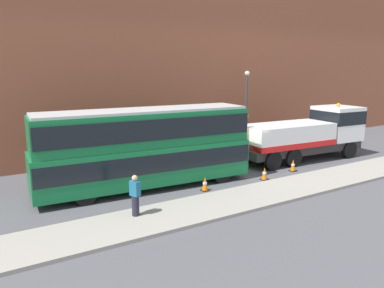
{
  "coord_description": "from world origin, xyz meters",
  "views": [
    {
      "loc": [
        -13.68,
        -17.03,
        6.07
      ],
      "look_at": [
        -3.38,
        -0.13,
        2.0
      ],
      "focal_mm": 34.85,
      "sensor_mm": 36.0,
      "label": 1
    }
  ],
  "objects_px": {
    "double_decker_bus": "(145,145)",
    "traffic_cone_near_truck": "(293,166)",
    "recovery_tow_truck": "(307,133)",
    "traffic_cone_near_bus": "(205,184)",
    "traffic_cone_midway": "(264,174)",
    "pedestrian_onlooker": "(135,196)",
    "street_lamp": "(246,103)"
  },
  "relations": [
    {
      "from": "traffic_cone_near_truck",
      "to": "street_lamp",
      "type": "relative_size",
      "value": 0.12
    },
    {
      "from": "traffic_cone_near_bus",
      "to": "recovery_tow_truck",
      "type": "bearing_deg",
      "value": 11.69
    },
    {
      "from": "double_decker_bus",
      "to": "traffic_cone_midway",
      "type": "relative_size",
      "value": 15.5
    },
    {
      "from": "recovery_tow_truck",
      "to": "traffic_cone_midway",
      "type": "xyz_separation_m",
      "value": [
        -5.66,
        -2.13,
        -1.42
      ]
    },
    {
      "from": "traffic_cone_near_truck",
      "to": "traffic_cone_midway",
      "type": "bearing_deg",
      "value": -170.55
    },
    {
      "from": "pedestrian_onlooker",
      "to": "traffic_cone_near_truck",
      "type": "height_order",
      "value": "pedestrian_onlooker"
    },
    {
      "from": "recovery_tow_truck",
      "to": "traffic_cone_near_bus",
      "type": "bearing_deg",
      "value": -164.49
    },
    {
      "from": "traffic_cone_near_bus",
      "to": "traffic_cone_midway",
      "type": "xyz_separation_m",
      "value": [
        3.8,
        -0.17,
        0.0
      ]
    },
    {
      "from": "street_lamp",
      "to": "traffic_cone_near_bus",
      "type": "bearing_deg",
      "value": -140.59
    },
    {
      "from": "traffic_cone_near_truck",
      "to": "street_lamp",
      "type": "height_order",
      "value": "street_lamp"
    },
    {
      "from": "pedestrian_onlooker",
      "to": "traffic_cone_near_bus",
      "type": "relative_size",
      "value": 2.38
    },
    {
      "from": "recovery_tow_truck",
      "to": "double_decker_bus",
      "type": "bearing_deg",
      "value": -176.33
    },
    {
      "from": "pedestrian_onlooker",
      "to": "traffic_cone_near_bus",
      "type": "height_order",
      "value": "pedestrian_onlooker"
    },
    {
      "from": "recovery_tow_truck",
      "to": "traffic_cone_near_truck",
      "type": "bearing_deg",
      "value": -146.82
    },
    {
      "from": "traffic_cone_near_bus",
      "to": "traffic_cone_near_truck",
      "type": "height_order",
      "value": "same"
    },
    {
      "from": "double_decker_bus",
      "to": "traffic_cone_near_bus",
      "type": "height_order",
      "value": "double_decker_bus"
    },
    {
      "from": "traffic_cone_near_bus",
      "to": "traffic_cone_midway",
      "type": "bearing_deg",
      "value": -2.59
    },
    {
      "from": "traffic_cone_near_bus",
      "to": "traffic_cone_midway",
      "type": "relative_size",
      "value": 1.0
    },
    {
      "from": "double_decker_bus",
      "to": "pedestrian_onlooker",
      "type": "height_order",
      "value": "double_decker_bus"
    },
    {
      "from": "recovery_tow_truck",
      "to": "pedestrian_onlooker",
      "type": "relative_size",
      "value": 5.97
    },
    {
      "from": "traffic_cone_midway",
      "to": "traffic_cone_near_truck",
      "type": "xyz_separation_m",
      "value": [
        2.66,
        0.44,
        0.0
      ]
    },
    {
      "from": "traffic_cone_midway",
      "to": "double_decker_bus",
      "type": "bearing_deg",
      "value": 160.51
    },
    {
      "from": "traffic_cone_near_bus",
      "to": "traffic_cone_near_truck",
      "type": "bearing_deg",
      "value": 2.4
    },
    {
      "from": "pedestrian_onlooker",
      "to": "traffic_cone_near_bus",
      "type": "xyz_separation_m",
      "value": [
        4.37,
        1.51,
        -0.64
      ]
    },
    {
      "from": "street_lamp",
      "to": "traffic_cone_near_truck",
      "type": "bearing_deg",
      "value": -103.08
    },
    {
      "from": "pedestrian_onlooker",
      "to": "traffic_cone_midway",
      "type": "relative_size",
      "value": 2.38
    },
    {
      "from": "double_decker_bus",
      "to": "street_lamp",
      "type": "relative_size",
      "value": 1.91
    },
    {
      "from": "traffic_cone_near_truck",
      "to": "street_lamp",
      "type": "distance_m",
      "value": 7.12
    },
    {
      "from": "street_lamp",
      "to": "recovery_tow_truck",
      "type": "bearing_deg",
      "value": -71.15
    },
    {
      "from": "double_decker_bus",
      "to": "traffic_cone_near_truck",
      "type": "relative_size",
      "value": 15.5
    },
    {
      "from": "recovery_tow_truck",
      "to": "double_decker_bus",
      "type": "height_order",
      "value": "double_decker_bus"
    },
    {
      "from": "double_decker_bus",
      "to": "pedestrian_onlooker",
      "type": "relative_size",
      "value": 6.53
    }
  ]
}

